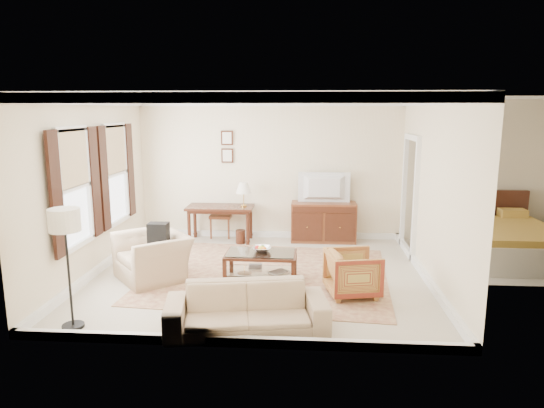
# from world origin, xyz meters

# --- Properties ---
(room_shell) EXTENTS (5.51, 5.01, 2.91)m
(room_shell) POSITION_xyz_m (0.00, 0.00, 2.47)
(room_shell) COLOR beige
(room_shell) RESTS_ON ground
(annex_bedroom) EXTENTS (3.00, 2.70, 2.90)m
(annex_bedroom) POSITION_xyz_m (4.49, 1.15, 0.34)
(annex_bedroom) COLOR beige
(annex_bedroom) RESTS_ON ground
(window_front) EXTENTS (0.12, 1.56, 1.80)m
(window_front) POSITION_xyz_m (-2.70, -0.70, 1.55)
(window_front) COLOR #CCB284
(window_front) RESTS_ON room_shell
(window_rear) EXTENTS (0.12, 1.56, 1.80)m
(window_rear) POSITION_xyz_m (-2.70, 0.90, 1.55)
(window_rear) COLOR #CCB284
(window_rear) RESTS_ON room_shell
(doorway) EXTENTS (0.10, 1.12, 2.25)m
(doorway) POSITION_xyz_m (2.71, 1.50, 1.08)
(doorway) COLOR white
(doorway) RESTS_ON room_shell
(rug) EXTENTS (4.15, 3.64, 0.01)m
(rug) POSITION_xyz_m (0.15, 0.05, 0.01)
(rug) COLOR maroon
(rug) RESTS_ON room_shell
(writing_desk) EXTENTS (1.36, 0.68, 0.74)m
(writing_desk) POSITION_xyz_m (-1.00, 2.06, 0.63)
(writing_desk) COLOR #3D1C11
(writing_desk) RESTS_ON room_shell
(desk_chair) EXTENTS (0.49, 0.49, 1.05)m
(desk_chair) POSITION_xyz_m (-1.05, 2.41, 0.53)
(desk_chair) COLOR brown
(desk_chair) RESTS_ON room_shell
(desk_lamp) EXTENTS (0.32, 0.32, 0.50)m
(desk_lamp) POSITION_xyz_m (-0.51, 2.06, 0.99)
(desk_lamp) COLOR silver
(desk_lamp) RESTS_ON writing_desk
(framed_prints) EXTENTS (0.25, 0.04, 0.68)m
(framed_prints) POSITION_xyz_m (-0.90, 2.47, 1.94)
(framed_prints) COLOR #3D1C11
(framed_prints) RESTS_ON room_shell
(sideboard) EXTENTS (1.33, 0.51, 0.82)m
(sideboard) POSITION_xyz_m (1.13, 2.21, 0.41)
(sideboard) COLOR brown
(sideboard) RESTS_ON room_shell
(tv) EXTENTS (1.02, 0.58, 0.13)m
(tv) POSITION_xyz_m (1.13, 2.19, 1.33)
(tv) COLOR black
(tv) RESTS_ON sideboard
(coffee_table) EXTENTS (1.13, 0.68, 0.48)m
(coffee_table) POSITION_xyz_m (0.06, -0.25, 0.36)
(coffee_table) COLOR #3D1C11
(coffee_table) RESTS_ON room_shell
(fruit_bowl) EXTENTS (0.42, 0.42, 0.10)m
(fruit_bowl) POSITION_xyz_m (0.08, -0.21, 0.53)
(fruit_bowl) COLOR silver
(fruit_bowl) RESTS_ON coffee_table
(book_a) EXTENTS (0.28, 0.06, 0.38)m
(book_a) POSITION_xyz_m (-0.15, -0.12, 0.18)
(book_a) COLOR brown
(book_a) RESTS_ON coffee_table
(book_b) EXTENTS (0.22, 0.21, 0.38)m
(book_b) POSITION_xyz_m (0.28, -0.26, 0.18)
(book_b) COLOR brown
(book_b) RESTS_ON coffee_table
(striped_armchair) EXTENTS (0.81, 0.84, 0.74)m
(striped_armchair) POSITION_xyz_m (1.47, -0.77, 0.37)
(striped_armchair) COLOR maroon
(striped_armchair) RESTS_ON room_shell
(club_armchair) EXTENTS (1.29, 1.34, 0.99)m
(club_armchair) POSITION_xyz_m (-1.69, -0.27, 0.49)
(club_armchair) COLOR tan
(club_armchair) RESTS_ON room_shell
(backpack) EXTENTS (0.39, 0.36, 0.40)m
(backpack) POSITION_xyz_m (-1.60, -0.21, 0.74)
(backpack) COLOR black
(backpack) RESTS_ON club_armchair
(sofa) EXTENTS (2.05, 0.90, 0.78)m
(sofa) POSITION_xyz_m (0.06, -2.05, 0.39)
(sofa) COLOR tan
(sofa) RESTS_ON room_shell
(floor_lamp) EXTENTS (0.38, 0.38, 1.53)m
(floor_lamp) POSITION_xyz_m (-2.15, -2.12, 1.28)
(floor_lamp) COLOR black
(floor_lamp) RESTS_ON room_shell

